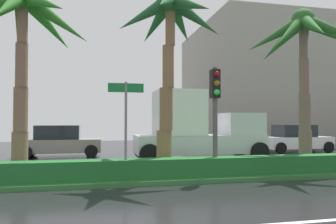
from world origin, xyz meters
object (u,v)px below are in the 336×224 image
(traffic_signal_median_right, at_px, (215,101))
(car_in_traffic_second, at_px, (60,142))
(palm_tree_centre_left, at_px, (22,25))
(palm_tree_centre, at_px, (170,30))
(palm_tree_centre_right, at_px, (303,43))
(street_name_sign, at_px, (126,117))
(box_truck_lead, at_px, (197,129))
(car_in_traffic_third, at_px, (296,139))

(traffic_signal_median_right, xyz_separation_m, car_in_traffic_second, (-5.82, 8.61, -1.80))
(palm_tree_centre_left, height_order, palm_tree_centre, palm_tree_centre)
(palm_tree_centre, relative_size, traffic_signal_median_right, 1.79)
(palm_tree_centre_right, distance_m, street_name_sign, 7.82)
(palm_tree_centre_left, distance_m, street_name_sign, 4.58)
(palm_tree_centre_right, xyz_separation_m, car_in_traffic_second, (-9.96, 7.47, -4.23))
(street_name_sign, height_order, box_truck_lead, box_truck_lead)
(palm_tree_centre_left, relative_size, car_in_traffic_third, 1.47)
(palm_tree_centre, bearing_deg, palm_tree_centre_right, 4.91)
(car_in_traffic_second, bearing_deg, box_truck_lead, -24.46)
(palm_tree_centre_left, distance_m, palm_tree_centre_right, 10.38)
(traffic_signal_median_right, distance_m, car_in_traffic_second, 10.55)
(palm_tree_centre_left, distance_m, car_in_traffic_third, 17.04)
(street_name_sign, xyz_separation_m, car_in_traffic_second, (-2.84, 8.76, -1.25))
(palm_tree_centre_left, xyz_separation_m, car_in_traffic_third, (14.81, 7.28, -4.24))
(street_name_sign, bearing_deg, palm_tree_centre_right, 10.27)
(box_truck_lead, distance_m, car_in_traffic_third, 8.03)
(palm_tree_centre_left, height_order, palm_tree_centre_right, palm_tree_centre_left)
(palm_tree_centre, height_order, street_name_sign, palm_tree_centre)
(palm_tree_centre_right, distance_m, traffic_signal_median_right, 4.94)
(palm_tree_centre_right, distance_m, car_in_traffic_second, 13.15)
(traffic_signal_median_right, distance_m, car_in_traffic_third, 12.10)
(palm_tree_centre, relative_size, car_in_traffic_third, 1.50)
(car_in_traffic_second, distance_m, box_truck_lead, 7.65)
(palm_tree_centre_right, height_order, car_in_traffic_second, palm_tree_centre_right)
(palm_tree_centre, height_order, traffic_signal_median_right, palm_tree_centre)
(palm_tree_centre_left, height_order, traffic_signal_median_right, palm_tree_centre_left)
(palm_tree_centre_right, distance_m, box_truck_lead, 6.34)
(palm_tree_centre_left, xyz_separation_m, traffic_signal_median_right, (6.23, -1.06, -2.44))
(traffic_signal_median_right, height_order, street_name_sign, traffic_signal_median_right)
(palm_tree_centre, bearing_deg, palm_tree_centre_left, 175.33)
(box_truck_lead, xyz_separation_m, car_in_traffic_third, (7.46, 2.88, -0.72))
(car_in_traffic_second, xyz_separation_m, car_in_traffic_third, (14.39, -0.27, 0.00))
(traffic_signal_median_right, height_order, box_truck_lead, traffic_signal_median_right)
(traffic_signal_median_right, bearing_deg, car_in_traffic_third, 44.20)
(traffic_signal_median_right, bearing_deg, box_truck_lead, 78.49)
(car_in_traffic_third, bearing_deg, street_name_sign, -143.69)
(palm_tree_centre_left, xyz_separation_m, palm_tree_centre_right, (10.38, 0.08, -0.01))
(car_in_traffic_second, height_order, box_truck_lead, box_truck_lead)
(palm_tree_centre, xyz_separation_m, palm_tree_centre_right, (5.52, 0.47, -0.06))
(car_in_traffic_third, bearing_deg, traffic_signal_median_right, -135.80)
(palm_tree_centre_right, relative_size, box_truck_lead, 0.98)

